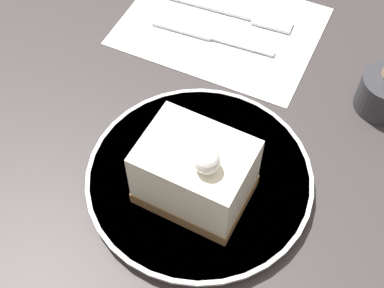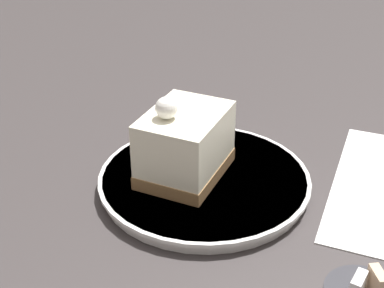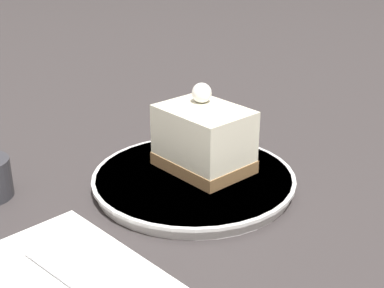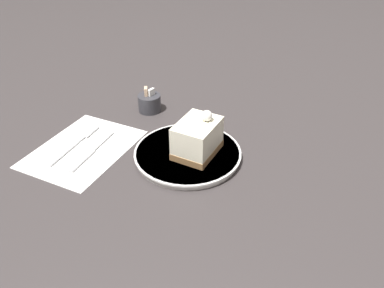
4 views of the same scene
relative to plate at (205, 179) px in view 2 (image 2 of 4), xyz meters
The scene contains 3 objects.
ground_plane 0.01m from the plate, 22.80° to the left, with size 4.00×4.00×0.00m, color #383333.
plate is the anchor object (origin of this frame).
cake_slice 0.05m from the plate, 20.20° to the left, with size 0.10×0.12×0.10m.
Camera 2 is at (-0.08, 0.50, 0.35)m, focal length 50.00 mm.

